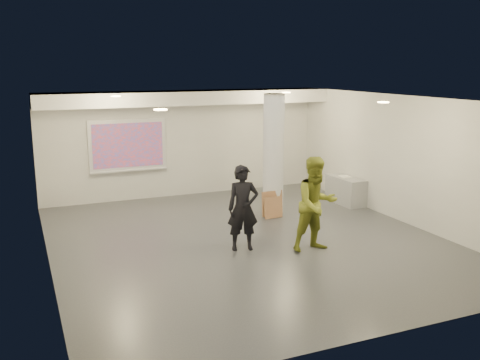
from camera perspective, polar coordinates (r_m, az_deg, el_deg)
name	(u,v)px	position (r m, az deg, el deg)	size (l,w,h in m)	color
floor	(247,241)	(11.52, 0.78, -6.48)	(8.00, 9.00, 0.01)	#3B3E43
ceiling	(248,99)	(10.93, 0.83, 8.59)	(8.00, 9.00, 0.01)	white
wall_back	(184,143)	(15.29, -6.01, 3.91)	(8.00, 0.01, 3.00)	silver
wall_front	(384,234)	(7.36, 15.11, -5.55)	(8.00, 0.01, 3.00)	silver
wall_left	(44,189)	(10.23, -20.17, -0.92)	(0.01, 9.00, 3.00)	silver
wall_right	(402,159)	(13.23, 16.89, 2.15)	(0.01, 9.00, 3.00)	silver
soffit_band	(189,98)	(14.64, -5.49, 8.75)	(8.00, 1.10, 0.36)	white
downlight_nw	(116,96)	(12.70, -13.10, 8.69)	(0.22, 0.22, 0.02)	#FFD284
downlight_ne	(286,92)	(14.14, 4.96, 9.29)	(0.22, 0.22, 0.02)	#FFD284
downlight_sw	(161,110)	(8.79, -8.48, 7.44)	(0.22, 0.22, 0.02)	#FFD284
downlight_se	(383,102)	(10.77, 15.04, 8.02)	(0.22, 0.22, 0.02)	#FFD284
column	(273,154)	(13.36, 3.59, 2.75)	(0.52, 0.52, 3.00)	silver
projection_screen	(128,146)	(14.86, -11.88, 3.59)	(2.10, 0.13, 1.42)	silver
credenza	(346,190)	(14.73, 11.20, -1.09)	(0.51, 1.23, 0.72)	#929497
papers_stack	(345,176)	(14.72, 11.14, 0.37)	(0.25, 0.32, 0.02)	white
cardboard_back	(272,203)	(13.31, 3.45, -2.50)	(0.57, 0.05, 0.62)	#9A6B46
cardboard_front	(273,208)	(13.13, 3.55, -2.95)	(0.47, 0.05, 0.52)	#9A6B46
woman	(243,208)	(10.75, 0.32, -3.01)	(0.63, 0.42, 1.74)	black
man	(316,204)	(10.79, 8.13, -2.57)	(0.93, 0.73, 1.92)	olive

